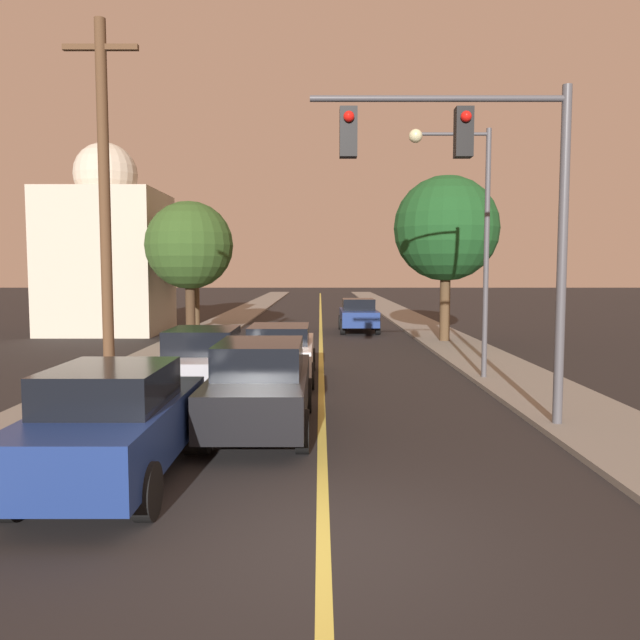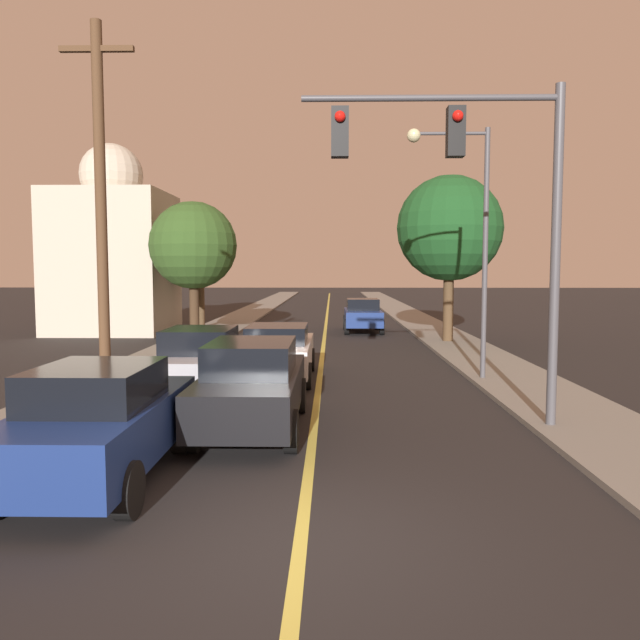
{
  "view_description": "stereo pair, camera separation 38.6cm",
  "coord_description": "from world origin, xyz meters",
  "px_view_note": "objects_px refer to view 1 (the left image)",
  "views": [
    {
      "loc": [
        -0.04,
        -6.66,
        3.03
      ],
      "look_at": [
        0.0,
        11.11,
        1.6
      ],
      "focal_mm": 35.0,
      "sensor_mm": 36.0,
      "label": 1
    },
    {
      "loc": [
        0.35,
        -6.66,
        3.03
      ],
      "look_at": [
        0.0,
        11.11,
        1.6
      ],
      "focal_mm": 35.0,
      "sensor_mm": 36.0,
      "label": 2
    }
  ],
  "objects_px": {
    "utility_pole_left": "(103,207)",
    "domed_building_left": "(106,252)",
    "traffic_signal_mast": "(481,184)",
    "tree_right_near": "(445,229)",
    "car_near_lane_second": "(279,351)",
    "car_outer_lane_second": "(203,359)",
    "streetlamp_right": "(465,216)",
    "tree_left_near": "(194,255)",
    "tree_left_far": "(188,246)",
    "car_outer_lane_front": "(113,423)",
    "car_far_oncoming": "(357,315)",
    "car_near_lane_front": "(260,385)"
  },
  "relations": [
    {
      "from": "traffic_signal_mast",
      "to": "tree_right_near",
      "type": "xyz_separation_m",
      "value": [
        2.14,
        13.93,
        0.08
      ]
    },
    {
      "from": "car_outer_lane_front",
      "to": "tree_left_near",
      "type": "bearing_deg",
      "value": 98.32
    },
    {
      "from": "car_near_lane_front",
      "to": "car_outer_lane_front",
      "type": "relative_size",
      "value": 1.09
    },
    {
      "from": "car_outer_lane_front",
      "to": "streetlamp_right",
      "type": "bearing_deg",
      "value": 50.09
    },
    {
      "from": "car_outer_lane_front",
      "to": "utility_pole_left",
      "type": "xyz_separation_m",
      "value": [
        -1.74,
        4.96,
        3.52
      ]
    },
    {
      "from": "car_outer_lane_second",
      "to": "streetlamp_right",
      "type": "height_order",
      "value": "streetlamp_right"
    },
    {
      "from": "car_outer_lane_front",
      "to": "domed_building_left",
      "type": "xyz_separation_m",
      "value": [
        -7.29,
        21.39,
        3.01
      ]
    },
    {
      "from": "streetlamp_right",
      "to": "tree_right_near",
      "type": "xyz_separation_m",
      "value": [
        1.22,
        8.78,
        0.24
      ]
    },
    {
      "from": "car_near_lane_second",
      "to": "utility_pole_left",
      "type": "height_order",
      "value": "utility_pole_left"
    },
    {
      "from": "car_outer_lane_second",
      "to": "domed_building_left",
      "type": "relative_size",
      "value": 0.5
    },
    {
      "from": "streetlamp_right",
      "to": "domed_building_left",
      "type": "relative_size",
      "value": 0.74
    },
    {
      "from": "car_outer_lane_front",
      "to": "domed_building_left",
      "type": "distance_m",
      "value": 22.79
    },
    {
      "from": "car_far_oncoming",
      "to": "utility_pole_left",
      "type": "relative_size",
      "value": 0.5
    },
    {
      "from": "domed_building_left",
      "to": "streetlamp_right",
      "type": "bearing_deg",
      "value": -43.11
    },
    {
      "from": "streetlamp_right",
      "to": "tree_left_near",
      "type": "distance_m",
      "value": 17.54
    },
    {
      "from": "utility_pole_left",
      "to": "domed_building_left",
      "type": "bearing_deg",
      "value": 108.64
    },
    {
      "from": "car_outer_lane_second",
      "to": "domed_building_left",
      "type": "xyz_separation_m",
      "value": [
        -7.29,
        14.55,
        3.08
      ]
    },
    {
      "from": "car_near_lane_front",
      "to": "tree_right_near",
      "type": "height_order",
      "value": "tree_right_near"
    },
    {
      "from": "tree_left_far",
      "to": "car_near_lane_front",
      "type": "bearing_deg",
      "value": -73.67
    },
    {
      "from": "domed_building_left",
      "to": "car_far_oncoming",
      "type": "bearing_deg",
      "value": 1.32
    },
    {
      "from": "traffic_signal_mast",
      "to": "tree_left_near",
      "type": "height_order",
      "value": "traffic_signal_mast"
    },
    {
      "from": "car_outer_lane_second",
      "to": "car_far_oncoming",
      "type": "distance_m",
      "value": 15.58
    },
    {
      "from": "car_near_lane_second",
      "to": "car_outer_lane_front",
      "type": "bearing_deg",
      "value": -102.12
    },
    {
      "from": "utility_pole_left",
      "to": "traffic_signal_mast",
      "type": "bearing_deg",
      "value": -14.15
    },
    {
      "from": "tree_left_near",
      "to": "utility_pole_left",
      "type": "bearing_deg",
      "value": -84.97
    },
    {
      "from": "car_near_lane_front",
      "to": "car_outer_lane_second",
      "type": "height_order",
      "value": "car_near_lane_front"
    },
    {
      "from": "traffic_signal_mast",
      "to": "utility_pole_left",
      "type": "bearing_deg",
      "value": 165.85
    },
    {
      "from": "car_near_lane_front",
      "to": "streetlamp_right",
      "type": "relative_size",
      "value": 0.71
    },
    {
      "from": "streetlamp_right",
      "to": "domed_building_left",
      "type": "height_order",
      "value": "domed_building_left"
    },
    {
      "from": "utility_pole_left",
      "to": "tree_left_far",
      "type": "relative_size",
      "value": 1.4
    },
    {
      "from": "car_near_lane_front",
      "to": "traffic_signal_mast",
      "type": "relative_size",
      "value": 0.76
    },
    {
      "from": "car_near_lane_second",
      "to": "streetlamp_right",
      "type": "xyz_separation_m",
      "value": [
        5.03,
        -0.21,
        3.66
      ]
    },
    {
      "from": "domed_building_left",
      "to": "car_near_lane_second",
      "type": "bearing_deg",
      "value": -55.07
    },
    {
      "from": "car_outer_lane_front",
      "to": "utility_pole_left",
      "type": "bearing_deg",
      "value": 109.39
    },
    {
      "from": "car_far_oncoming",
      "to": "tree_right_near",
      "type": "xyz_separation_m",
      "value": [
        3.27,
        -4.71,
        3.86
      ]
    },
    {
      "from": "traffic_signal_mast",
      "to": "utility_pole_left",
      "type": "distance_m",
      "value": 7.9
    },
    {
      "from": "car_outer_lane_front",
      "to": "tree_right_near",
      "type": "distance_m",
      "value": 19.15
    },
    {
      "from": "tree_right_near",
      "to": "domed_building_left",
      "type": "height_order",
      "value": "domed_building_left"
    },
    {
      "from": "streetlamp_right",
      "to": "car_near_lane_second",
      "type": "bearing_deg",
      "value": 177.62
    },
    {
      "from": "car_near_lane_front",
      "to": "tree_right_near",
      "type": "bearing_deg",
      "value": 66.04
    },
    {
      "from": "tree_left_far",
      "to": "domed_building_left",
      "type": "distance_m",
      "value": 5.53
    },
    {
      "from": "car_far_oncoming",
      "to": "tree_left_near",
      "type": "relative_size",
      "value": 0.81
    },
    {
      "from": "car_far_oncoming",
      "to": "tree_left_far",
      "type": "bearing_deg",
      "value": 24.32
    },
    {
      "from": "car_near_lane_second",
      "to": "car_far_oncoming",
      "type": "bearing_deg",
      "value": 77.34
    },
    {
      "from": "tree_left_near",
      "to": "car_outer_lane_front",
      "type": "bearing_deg",
      "value": -81.68
    },
    {
      "from": "domed_building_left",
      "to": "traffic_signal_mast",
      "type": "bearing_deg",
      "value": -54.29
    },
    {
      "from": "car_outer_lane_front",
      "to": "car_outer_lane_second",
      "type": "relative_size",
      "value": 0.97
    },
    {
      "from": "tree_left_far",
      "to": "traffic_signal_mast",
      "type": "bearing_deg",
      "value": -60.51
    },
    {
      "from": "tree_left_near",
      "to": "domed_building_left",
      "type": "relative_size",
      "value": 0.57
    },
    {
      "from": "car_near_lane_second",
      "to": "utility_pole_left",
      "type": "bearing_deg",
      "value": -135.99
    }
  ]
}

